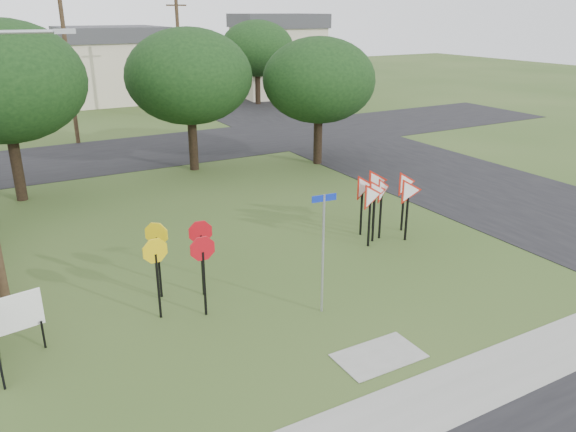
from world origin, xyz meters
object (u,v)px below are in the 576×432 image
object	(u,v)px
yield_sign_cluster	(383,191)
street_name_sign	(323,247)
stop_sign_cluster	(179,249)
info_board	(15,315)

from	to	relation	value
yield_sign_cluster	street_name_sign	bearing A→B (deg)	-143.64
street_name_sign	stop_sign_cluster	size ratio (longest dim) A/B	1.46
yield_sign_cluster	info_board	bearing A→B (deg)	-172.09
stop_sign_cluster	info_board	xyz separation A→B (m)	(-4.03, -0.34, -0.66)
stop_sign_cluster	yield_sign_cluster	world-z (taller)	yield_sign_cluster
info_board	yield_sign_cluster	bearing A→B (deg)	7.91
street_name_sign	stop_sign_cluster	bearing A→B (deg)	145.99
stop_sign_cluster	yield_sign_cluster	xyz separation A→B (m)	(7.68, 1.29, 0.02)
info_board	stop_sign_cluster	bearing A→B (deg)	4.82
street_name_sign	stop_sign_cluster	xyz separation A→B (m)	(-3.09, 2.09, -0.18)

